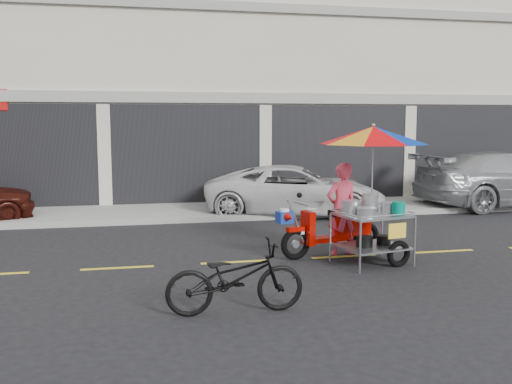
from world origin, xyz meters
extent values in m
plane|color=black|center=(0.00, 0.00, 0.00)|extent=(90.00, 90.00, 0.00)
cube|color=gray|center=(0.00, 5.50, 0.07)|extent=(45.00, 3.00, 0.15)
cube|color=beige|center=(0.00, 10.50, 4.00)|extent=(36.00, 8.00, 8.00)
cube|color=black|center=(0.00, 6.47, 1.45)|extent=(35.28, 0.06, 2.90)
cube|color=gray|center=(0.00, 6.45, 3.10)|extent=(36.00, 0.12, 0.30)
cube|color=gray|center=(0.00, 6.45, 5.60)|extent=(36.00, 0.12, 0.25)
cube|color=gold|center=(0.00, 0.00, 0.00)|extent=(42.00, 0.10, 0.01)
imported|color=silver|center=(0.39, 4.70, 0.65)|extent=(5.07, 3.27, 1.30)
imported|color=#9EA1A5|center=(6.74, 4.70, 0.79)|extent=(5.55, 2.41, 1.59)
imported|color=black|center=(-2.45, -2.62, 0.47)|extent=(1.78, 0.62, 0.93)
torus|color=black|center=(-0.92, -0.04, 0.28)|extent=(0.58, 0.23, 0.57)
torus|color=black|center=(0.55, 0.29, 0.28)|extent=(0.58, 0.23, 0.57)
cylinder|color=#9EA0A5|center=(-0.92, -0.04, 0.28)|extent=(0.15, 0.09, 0.14)
cylinder|color=#9EA0A5|center=(0.55, 0.29, 0.28)|extent=(0.15, 0.09, 0.14)
cube|color=#A50800|center=(-0.92, -0.04, 0.55)|extent=(0.34, 0.19, 0.08)
cylinder|color=#9EA0A5|center=(-0.92, -0.04, 0.70)|extent=(0.37, 0.13, 0.81)
cube|color=#A50800|center=(-0.67, 0.02, 0.55)|extent=(0.19, 0.36, 0.60)
cube|color=#A50800|center=(-0.23, 0.11, 0.32)|extent=(0.85, 0.45, 0.08)
cube|color=#A50800|center=(0.21, 0.21, 0.55)|extent=(0.79, 0.42, 0.40)
cube|color=black|center=(0.11, 0.19, 0.78)|extent=(0.69, 0.38, 0.10)
cylinder|color=#9EA0A5|center=(-0.80, -0.01, 1.00)|extent=(0.16, 0.55, 0.04)
sphere|color=black|center=(-0.79, 0.20, 1.12)|extent=(0.10, 0.10, 0.10)
cylinder|color=white|center=(-0.80, -0.01, 0.48)|extent=(0.14, 0.14, 0.05)
cube|color=navy|center=(-1.13, -0.09, 0.78)|extent=(0.30, 0.27, 0.20)
cylinder|color=white|center=(-1.13, -0.09, 0.90)|extent=(0.19, 0.19, 0.05)
cone|color=#A50800|center=(-1.10, -0.25, 0.80)|extent=(0.22, 0.26, 0.18)
torus|color=black|center=(0.66, -0.87, 0.22)|extent=(0.47, 0.20, 0.46)
cylinder|color=#9EA0A5|center=(-0.15, -1.15, 0.43)|extent=(0.04, 0.04, 0.85)
cylinder|color=#9EA0A5|center=(-0.35, -0.27, 0.43)|extent=(0.04, 0.04, 0.85)
cylinder|color=#9EA0A5|center=(0.92, -0.91, 0.43)|extent=(0.04, 0.04, 0.85)
cylinder|color=#9EA0A5|center=(0.73, -0.03, 0.43)|extent=(0.04, 0.04, 0.85)
cube|color=#9EA0A5|center=(0.29, -0.59, 0.30)|extent=(1.28, 1.12, 0.03)
cube|color=#9EA0A5|center=(0.29, -0.59, 0.85)|extent=(1.28, 1.12, 0.04)
cylinder|color=#9EA0A5|center=(0.38, -1.03, 0.91)|extent=(1.08, 0.27, 0.02)
cylinder|color=#9EA0A5|center=(0.19, -0.15, 0.91)|extent=(1.08, 0.27, 0.02)
cylinder|color=#9EA0A5|center=(-0.25, -0.71, 0.91)|extent=(0.22, 0.89, 0.02)
cylinder|color=#9EA0A5|center=(0.82, -0.47, 0.91)|extent=(0.22, 0.89, 0.02)
cylinder|color=#9EA0A5|center=(0.19, -0.15, 0.30)|extent=(0.20, 0.74, 0.04)
cylinder|color=#9EA0A5|center=(0.19, -0.15, 0.80)|extent=(0.20, 0.74, 0.04)
cube|color=yellow|center=(0.54, -1.03, 0.65)|extent=(0.35, 0.10, 0.25)
cylinder|color=#B7B7BC|center=(-0.05, -0.46, 0.98)|extent=(0.40, 0.40, 0.20)
cylinder|color=#B7B7BC|center=(0.34, -0.35, 1.02)|extent=(0.35, 0.35, 0.30)
cylinder|color=#B7B7BC|center=(0.65, -0.46, 0.95)|extent=(0.33, 0.33, 0.15)
cylinder|color=#B7B7BC|center=(0.08, -0.82, 0.94)|extent=(0.38, 0.38, 0.13)
cylinder|color=#00705A|center=(0.68, -0.76, 0.98)|extent=(0.26, 0.26, 0.22)
cylinder|color=black|center=(0.14, -0.63, 0.41)|extent=(0.34, 0.34, 0.18)
cylinder|color=black|center=(0.53, -0.54, 0.40)|extent=(0.29, 0.29, 0.16)
cylinder|color=#9EA0A5|center=(0.31, -0.48, 1.61)|extent=(0.03, 0.03, 1.51)
sphere|color=#9EA0A5|center=(0.31, -0.48, 2.38)|extent=(0.06, 0.06, 0.06)
imported|color=#DE3F56|center=(0.01, 0.17, 0.85)|extent=(0.69, 0.53, 1.70)
camera|label=1|loc=(-3.63, -9.59, 2.45)|focal=40.00mm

